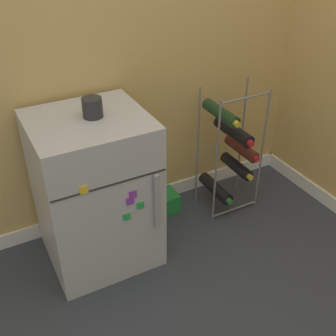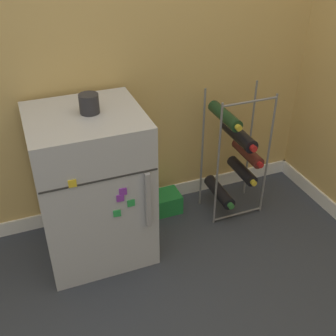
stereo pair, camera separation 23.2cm
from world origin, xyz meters
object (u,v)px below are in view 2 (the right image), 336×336
wine_rack (234,154)px  fridge_top_cup (89,104)px  soda_box (160,203)px  mini_fridge (92,186)px

wine_rack → fridge_top_cup: (-0.82, -0.03, 0.47)m
wine_rack → soda_box: 0.55m
wine_rack → fridge_top_cup: fridge_top_cup is taller
soda_box → fridge_top_cup: size_ratio=2.64×
mini_fridge → soda_box: size_ratio=3.34×
fridge_top_cup → wine_rack: bearing=2.3°
mini_fridge → wine_rack: bearing=2.6°
fridge_top_cup → soda_box: bearing=21.6°
wine_rack → fridge_top_cup: 0.95m
mini_fridge → soda_box: 0.58m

